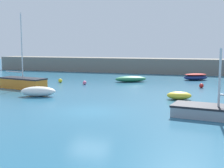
# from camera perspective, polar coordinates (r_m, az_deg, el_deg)

# --- Properties ---
(ground_plane) EXTENTS (120.00, 120.00, 0.20)m
(ground_plane) POSITION_cam_1_polar(r_m,az_deg,el_deg) (19.39, -4.20, -5.32)
(ground_plane) COLOR #235B7A
(harbor_breakwater) EXTENTS (51.70, 3.63, 2.12)m
(harbor_breakwater) POSITION_cam_1_polar(r_m,az_deg,el_deg) (45.59, 8.87, 3.32)
(harbor_breakwater) COLOR slate
(harbor_breakwater) RESTS_ON ground_plane
(rowboat_white_midwater) EXTENTS (2.99, 1.87, 0.79)m
(rowboat_white_midwater) POSITION_cam_1_polar(r_m,az_deg,el_deg) (25.46, -13.34, -1.34)
(rowboat_white_midwater) COLOR white
(rowboat_white_midwater) RESTS_ON ground_plane
(rowboat_with_red_cover) EXTENTS (3.20, 2.59, 0.76)m
(rowboat_with_red_cover) POSITION_cam_1_polar(r_m,az_deg,el_deg) (37.50, 15.03, 1.29)
(rowboat_with_red_cover) COLOR navy
(rowboat_with_red_cover) RESTS_ON ground_plane
(fishing_dinghy_green) EXTENTS (1.96, 1.36, 0.59)m
(fishing_dinghy_green) POSITION_cam_1_polar(r_m,az_deg,el_deg) (23.99, 12.17, -2.07)
(fishing_dinghy_green) COLOR yellow
(fishing_dinghy_green) RESTS_ON ground_plane
(sailboat_twin_hulled) EXTENTS (5.85, 2.56, 3.92)m
(sailboat_twin_hulled) POSITION_cam_1_polar(r_m,az_deg,el_deg) (18.46, 18.89, -4.85)
(sailboat_twin_hulled) COLOR gray
(sailboat_twin_hulled) RESTS_ON ground_plane
(open_tender_yellow) EXTENTS (3.72, 2.82, 0.64)m
(open_tender_yellow) POSITION_cam_1_polar(r_m,az_deg,el_deg) (34.52, 3.44, 0.93)
(open_tender_yellow) COLOR #287A4C
(open_tender_yellow) RESTS_ON ground_plane
(sailboat_tall_mast) EXTENTS (4.93, 2.56, 7.00)m
(sailboat_tall_mast) POSITION_cam_1_polar(r_m,az_deg,el_deg) (30.44, -15.96, 0.23)
(sailboat_tall_mast) COLOR orange
(sailboat_tall_mast) RESTS_ON ground_plane
(mooring_buoy_pink) EXTENTS (0.39, 0.39, 0.39)m
(mooring_buoy_pink) POSITION_cam_1_polar(r_m,az_deg,el_deg) (32.28, -5.04, 0.25)
(mooring_buoy_pink) COLOR #EA668C
(mooring_buoy_pink) RESTS_ON ground_plane
(mooring_buoy_yellow) EXTENTS (0.44, 0.44, 0.44)m
(mooring_buoy_yellow) POSITION_cam_1_polar(r_m,az_deg,el_deg) (34.19, -9.44, 0.61)
(mooring_buoy_yellow) COLOR yellow
(mooring_buoy_yellow) RESTS_ON ground_plane
(mooring_buoy_red) EXTENTS (0.43, 0.43, 0.43)m
(mooring_buoy_red) POSITION_cam_1_polar(r_m,az_deg,el_deg) (30.88, 16.04, -0.29)
(mooring_buoy_red) COLOR red
(mooring_buoy_red) RESTS_ON ground_plane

